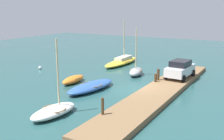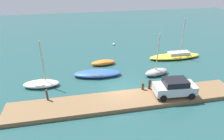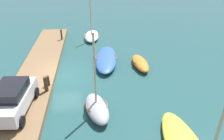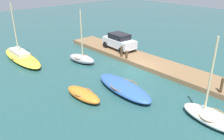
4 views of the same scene
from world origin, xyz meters
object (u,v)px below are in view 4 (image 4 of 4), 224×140
motorboat_blue (124,87)px  mooring_post_mid_west (127,55)px  dinghy_orange (83,94)px  mooring_post_mid_east (122,51)px  parked_car (119,41)px  sailboat_yellow (21,57)px  rowboat_white (212,117)px  mooring_post_west (222,85)px  rowboat_grey (82,58)px

motorboat_blue → mooring_post_mid_west: (4.01, -4.36, 0.44)m
dinghy_orange → motorboat_blue: bearing=-115.8°
mooring_post_mid_east → dinghy_orange: bearing=116.4°
dinghy_orange → mooring_post_mid_west: size_ratio=4.36×
parked_car → sailboat_yellow: bearing=66.1°
rowboat_white → mooring_post_mid_west: rowboat_white is taller
mooring_post_west → mooring_post_mid_west: mooring_post_west is taller
dinghy_orange → sailboat_yellow: (10.23, 0.19, 0.04)m
rowboat_white → mooring_post_mid_east: bearing=-11.9°
dinghy_orange → rowboat_white: 8.27m
mooring_post_west → parked_car: bearing=-7.3°
motorboat_blue → mooring_post_mid_west: 5.94m
motorboat_blue → parked_car: size_ratio=1.43×
mooring_post_mid_east → parked_car: parked_car is taller
motorboat_blue → mooring_post_mid_east: (4.71, -4.36, 0.59)m
sailboat_yellow → rowboat_grey: bearing=-137.1°
motorboat_blue → mooring_post_mid_east: 6.45m
parked_car → rowboat_grey: bearing=91.2°
motorboat_blue → mooring_post_west: mooring_post_west is taller
rowboat_white → mooring_post_mid_west: (10.13, -3.22, 0.40)m
dinghy_orange → mooring_post_mid_west: bearing=-72.0°
motorboat_blue → mooring_post_west: size_ratio=5.17×
dinghy_orange → mooring_post_mid_east: size_ratio=3.07×
rowboat_grey → mooring_post_west: size_ratio=4.60×
mooring_post_west → mooring_post_mid_west: 9.17m
rowboat_white → motorboat_blue: size_ratio=0.89×
mooring_post_mid_east → parked_car: size_ratio=0.27×
rowboat_grey → sailboat_yellow: 6.08m
rowboat_white → parked_car: rowboat_white is taller
sailboat_yellow → rowboat_white: bearing=-166.0°
rowboat_grey → parked_car: rowboat_grey is taller
rowboat_white → mooring_post_mid_west: size_ratio=6.80×
mooring_post_mid_west → parked_car: (2.59, -1.50, 0.50)m
sailboat_yellow → parked_car: size_ratio=1.86×
dinghy_orange → sailboat_yellow: sailboat_yellow is taller
rowboat_grey → dinghy_orange: (-5.73, 3.91, -0.11)m
rowboat_white → motorboat_blue: bearing=15.2°
mooring_post_mid_west → mooring_post_mid_east: size_ratio=0.70×
mooring_post_mid_east → parked_car: bearing=-38.4°
mooring_post_mid_west → mooring_post_mid_east: (0.70, 0.00, 0.16)m
rowboat_white → parked_car: 13.60m
sailboat_yellow → motorboat_blue: bearing=-164.6°
rowboat_white → mooring_post_mid_west: bearing=-13.0°
sailboat_yellow → mooring_post_mid_east: sailboat_yellow is taller
parked_car → mooring_post_mid_east: bearing=145.9°
rowboat_grey → sailboat_yellow: bearing=30.3°
dinghy_orange → rowboat_white: (-7.26, -3.96, 0.04)m
mooring_post_west → sailboat_yellow: bearing=24.0°
dinghy_orange → parked_car: bearing=-61.6°
rowboat_white → motorboat_blue: rowboat_white is taller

